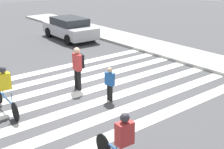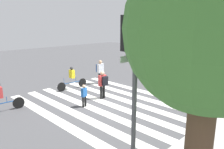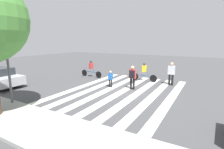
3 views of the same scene
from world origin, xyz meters
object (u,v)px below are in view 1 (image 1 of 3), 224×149
cyclist_near_curb (5,87)px  car_parked_dark_suv (70,28)px  cyclist_mid_street (124,142)px  pedestrian_adult_blue_shirt (78,65)px  pedestrian_child_with_backpack (110,82)px

cyclist_near_curb → car_parked_dark_suv: cyclist_near_curb is taller
cyclist_near_curb → car_parked_dark_suv: 10.67m
cyclist_near_curb → cyclist_mid_street: (4.93, 0.86, 0.00)m
pedestrian_adult_blue_shirt → car_parked_dark_suv: size_ratio=0.38×
cyclist_mid_street → pedestrian_adult_blue_shirt: bearing=161.5°
pedestrian_adult_blue_shirt → cyclist_near_curb: size_ratio=0.74×
pedestrian_child_with_backpack → pedestrian_adult_blue_shirt: (-1.62, -0.26, 0.29)m
pedestrian_adult_blue_shirt → cyclist_near_curb: (0.16, -2.94, -0.13)m
cyclist_near_curb → car_parked_dark_suv: size_ratio=0.51×
pedestrian_child_with_backpack → cyclist_mid_street: size_ratio=0.53×
car_parked_dark_suv → cyclist_mid_street: bearing=-24.1°
cyclist_near_curb → car_parked_dark_suv: bearing=140.4°
pedestrian_child_with_backpack → cyclist_mid_street: (3.47, -2.34, 0.16)m
pedestrian_adult_blue_shirt → cyclist_near_curb: 2.95m
cyclist_mid_street → cyclist_near_curb: bearing=-166.3°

